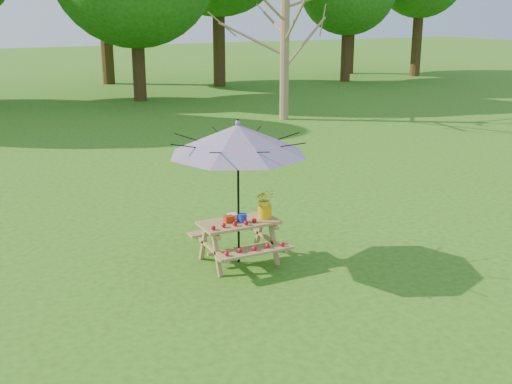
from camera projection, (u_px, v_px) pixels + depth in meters
name	position (u px, v px, depth m)	size (l,w,h in m)	color
picnic_table	(239.00, 242.00, 9.92)	(1.20, 1.32, 0.67)	olive
patio_umbrella	(238.00, 139.00, 9.47)	(2.15, 2.15, 2.25)	black
produce_bins	(236.00, 218.00, 9.82)	(0.32, 0.37, 0.13)	#AC290D
tomatoes_row	(235.00, 224.00, 9.60)	(0.77, 0.13, 0.07)	red
flower_bucket	(265.00, 203.00, 9.91)	(0.32, 0.29, 0.47)	#E6AD0C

